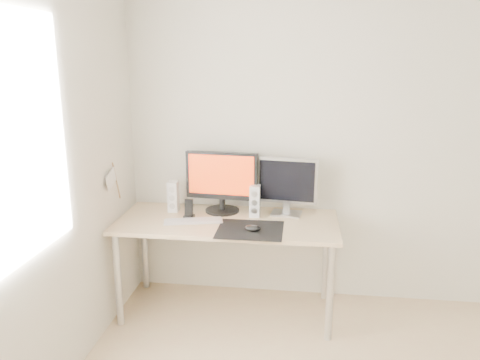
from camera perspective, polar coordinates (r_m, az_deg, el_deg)
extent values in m
plane|color=white|center=(3.63, 14.01, 4.32)|extent=(3.50, 0.00, 3.50)
cube|color=black|center=(3.22, 1.25, -6.07)|extent=(0.45, 0.40, 0.00)
ellipsoid|color=black|center=(3.19, 1.55, -5.90)|extent=(0.11, 0.07, 0.04)
cube|color=#D1B587|center=(3.42, -1.58, -5.14)|extent=(1.60, 0.70, 0.03)
cylinder|color=silver|center=(3.49, -14.64, -11.69)|extent=(0.05, 0.05, 0.70)
cylinder|color=silver|center=(3.27, 10.92, -13.35)|extent=(0.05, 0.05, 0.70)
cylinder|color=silver|center=(3.99, -11.55, -8.13)|extent=(0.05, 0.05, 0.70)
cylinder|color=silver|center=(3.79, 10.42, -9.27)|extent=(0.05, 0.05, 0.70)
cylinder|color=black|center=(3.60, -2.17, -3.72)|extent=(0.28, 0.28, 0.02)
cylinder|color=black|center=(3.58, -2.18, -2.69)|extent=(0.04, 0.04, 0.12)
cube|color=black|center=(3.52, -2.24, 0.54)|extent=(0.55, 0.10, 0.36)
cube|color=#DE5E0B|center=(3.49, -2.34, 0.60)|extent=(0.50, 0.05, 0.30)
cube|color=silver|center=(3.55, 5.66, -4.08)|extent=(0.24, 0.19, 0.01)
cube|color=#B2B2B5|center=(3.53, 5.68, -3.20)|extent=(0.05, 0.05, 0.10)
cube|color=#ACABAE|center=(3.48, 5.77, -0.06)|extent=(0.45, 0.10, 0.34)
cube|color=black|center=(3.45, 5.71, -0.14)|extent=(0.41, 0.06, 0.30)
cube|color=white|center=(3.61, -8.12, -1.99)|extent=(0.08, 0.09, 0.24)
cylinder|color=#AAAAAC|center=(3.59, -8.26, -3.17)|extent=(0.05, 0.01, 0.05)
cylinder|color=#AAAAAC|center=(3.57, -8.30, -2.18)|extent=(0.05, 0.01, 0.05)
cylinder|color=silver|center=(3.55, -8.33, -1.19)|extent=(0.05, 0.01, 0.05)
cube|color=white|center=(3.46, 1.83, -2.58)|extent=(0.08, 0.09, 0.24)
cylinder|color=#B8B8BB|center=(3.44, 1.75, -3.80)|extent=(0.05, 0.01, 0.05)
cylinder|color=#ABABAD|center=(3.42, 1.76, -2.78)|extent=(0.05, 0.01, 0.05)
cylinder|color=silver|center=(3.40, 1.77, -1.74)|extent=(0.05, 0.01, 0.05)
cube|color=silver|center=(3.39, -5.71, -5.02)|extent=(0.44, 0.22, 0.01)
cube|color=silver|center=(3.39, -5.71, -4.89)|extent=(0.41, 0.20, 0.01)
cube|color=black|center=(3.49, -6.22, -4.42)|extent=(0.08, 0.07, 0.02)
cube|color=black|center=(3.47, -6.25, -3.34)|extent=(0.06, 0.03, 0.12)
cylinder|color=#A57F54|center=(3.47, -14.84, -0.09)|extent=(0.01, 0.10, 0.29)
cube|color=white|center=(3.38, -15.41, 0.19)|extent=(0.00, 0.19, 0.15)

